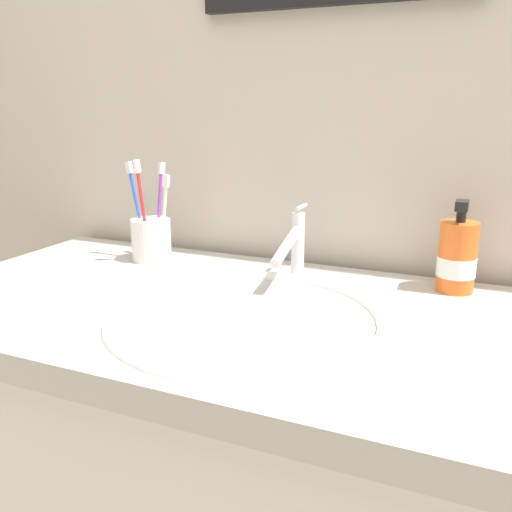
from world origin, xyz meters
The scene contains 9 objects.
tiled_wall_back centered at (0.00, 0.32, 1.20)m, with size 2.42×0.04×2.40m, color beige.
sink_basin centered at (-0.02, -0.04, 0.83)m, with size 0.43×0.43×0.13m.
faucet centered at (-0.02, 0.16, 0.94)m, with size 0.02×0.16×0.13m.
toothbrush_cup centered at (-0.34, 0.17, 0.92)m, with size 0.08×0.08×0.09m, color white.
toothbrush_purple centered at (-0.33, 0.20, 0.99)m, with size 0.02×0.04×0.19m.
toothbrush_blue centered at (-0.37, 0.17, 0.99)m, with size 0.05×0.02×0.20m.
toothbrush_red centered at (-0.34, 0.15, 0.99)m, with size 0.01×0.04×0.20m.
toothbrush_white centered at (-0.30, 0.17, 0.98)m, with size 0.03×0.01×0.17m.
soap_dispenser centered at (0.25, 0.22, 0.93)m, with size 0.07×0.07×0.16m.
Camera 1 is at (0.30, -0.74, 1.19)m, focal length 38.49 mm.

